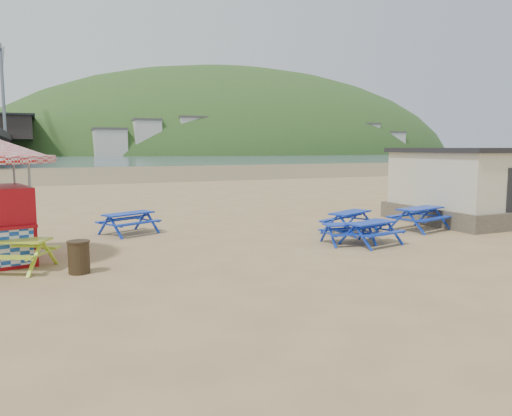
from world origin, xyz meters
name	(u,v)px	position (x,y,z in m)	size (l,w,h in m)	color
ground	(287,241)	(0.00, 0.00, 0.00)	(400.00, 400.00, 0.00)	tan
wet_sand	(96,171)	(0.00, 55.00, 0.00)	(400.00, 400.00, 0.00)	olive
sea	(56,157)	(0.00, 170.00, 0.01)	(400.00, 400.00, 0.00)	#445561
picnic_table_blue_a	(129,223)	(-4.63, 3.71, 0.39)	(2.33, 2.16, 0.78)	#091DAD
picnic_table_blue_c	(350,222)	(2.92, 0.55, 0.40)	(2.37, 2.19, 0.80)	#091DAD
picnic_table_blue_d	(371,233)	(2.24, -1.60, 0.37)	(2.06, 1.80, 0.75)	#091DAD
picnic_table_blue_e	(348,234)	(1.64, -1.18, 0.34)	(1.81, 1.55, 0.68)	#091DAD
picnic_table_blue_f	(420,219)	(5.78, 0.03, 0.43)	(2.42, 2.13, 0.86)	#091DAD
picnic_table_yellow	(11,255)	(-8.38, -0.59, 0.41)	(2.46, 2.31, 0.82)	#AFBB1B
litter_bin	(79,257)	(-6.81, -1.66, 0.42)	(0.57, 0.57, 0.83)	#362C16
amenity_block	(489,184)	(10.50, 1.00, 1.57)	(7.40, 5.40, 3.15)	#665B4C
headland_town	(235,173)	(90.00, 229.68, -9.91)	(264.00, 144.00, 108.00)	#2D4C1E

